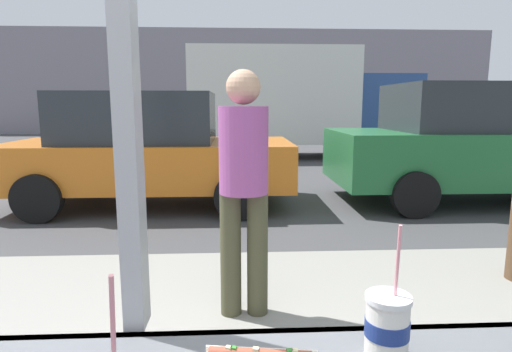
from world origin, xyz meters
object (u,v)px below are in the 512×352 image
object	(u,v)px
pedestrian	(244,179)
soda_cup_left	(387,326)
parked_car_orange	(148,149)
parked_car_green	(477,143)
box_truck	(296,100)

from	to	relation	value
pedestrian	soda_cup_left	bearing A→B (deg)	-82.16
soda_cup_left	parked_car_orange	world-z (taller)	parked_car_orange
soda_cup_left	parked_car_green	xyz separation A→B (m)	(3.47, 5.58, -0.13)
parked_car_green	box_truck	bearing A→B (deg)	108.56
box_truck	pedestrian	xyz separation A→B (m)	(-1.73, -9.64, -0.62)
box_truck	pedestrian	size ratio (longest dim) A/B	3.92
soda_cup_left	box_truck	bearing A→B (deg)	82.75
parked_car_green	pedestrian	bearing A→B (deg)	-135.31
soda_cup_left	parked_car_green	bearing A→B (deg)	58.17
soda_cup_left	pedestrian	bearing A→B (deg)	97.84
parked_car_orange	pedestrian	bearing A→B (deg)	-69.70
parked_car_green	pedestrian	distance (m)	5.24
pedestrian	parked_car_orange	bearing A→B (deg)	110.30
parked_car_orange	box_truck	distance (m)	6.75
parked_car_orange	box_truck	world-z (taller)	box_truck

